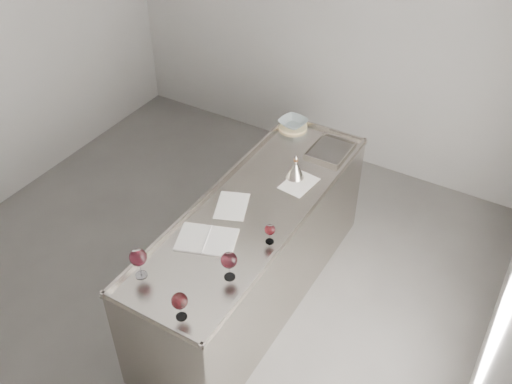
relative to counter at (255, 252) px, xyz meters
The scene contains 12 objects.
room_shell 1.10m from the counter, 148.97° to the right, with size 4.54×5.04×2.84m.
counter is the anchor object (origin of this frame).
wine_glass_left 1.16m from the counter, 106.25° to the right, with size 0.11×0.11×0.22m.
wine_glass_middle 1.25m from the counter, 82.55° to the right, with size 0.10×0.10×0.19m.
wine_glass_right 0.93m from the counter, 72.21° to the right, with size 0.10×0.10×0.21m.
wine_glass_small 0.69m from the counter, 43.76° to the right, with size 0.07×0.07×0.15m.
notebook 0.67m from the counter, 102.07° to the right, with size 0.47×0.39×0.02m.
loose_paper_top 0.64m from the counter, 69.15° to the left, with size 0.21×0.29×0.00m, color white.
loose_paper_under 0.50m from the counter, 149.81° to the right, with size 0.22×0.31×0.00m, color silver.
trivet 1.21m from the counter, 103.36° to the left, with size 0.25×0.25×0.02m, color beige.
ceramic_bowl 1.22m from the counter, 103.36° to the left, with size 0.23×0.23×0.06m, color gray.
wine_funnel 0.71m from the counter, 78.99° to the left, with size 0.14×0.14×0.21m.
Camera 1 is at (2.11, -2.40, 3.63)m, focal length 40.00 mm.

